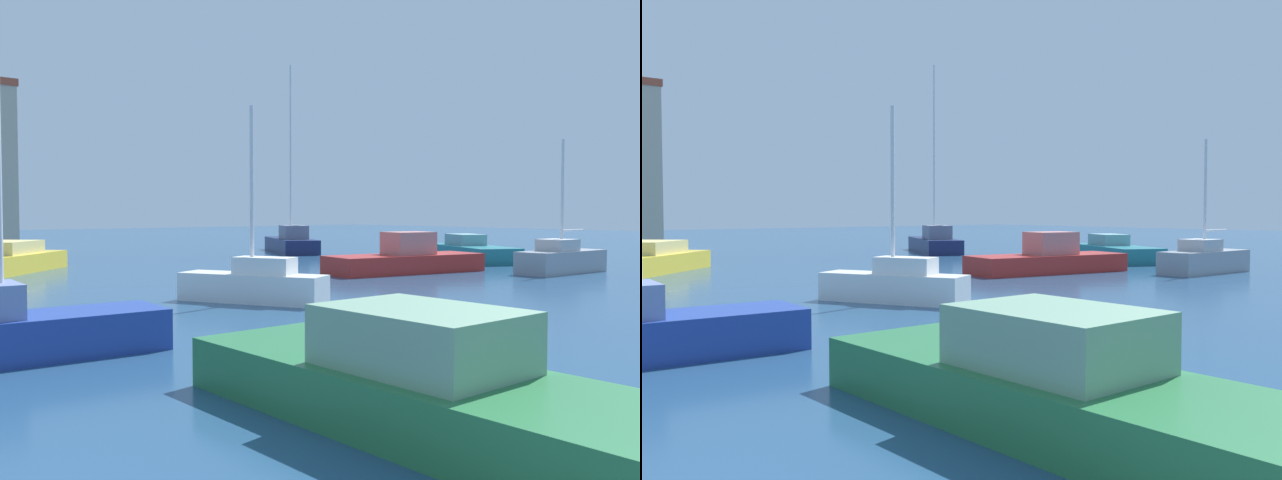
{
  "view_description": "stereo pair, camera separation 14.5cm",
  "coord_description": "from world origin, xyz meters",
  "views": [
    {
      "loc": [
        0.69,
        -3.85,
        2.77
      ],
      "look_at": [
        17.87,
        16.96,
        1.62
      ],
      "focal_mm": 38.4,
      "sensor_mm": 36.0,
      "label": 1
    },
    {
      "loc": [
        0.8,
        -3.94,
        2.77
      ],
      "look_at": [
        17.87,
        16.96,
        1.62
      ],
      "focal_mm": 38.4,
      "sensor_mm": 36.0,
      "label": 2
    }
  ],
  "objects": [
    {
      "name": "sailboat_navy_outer_mooring",
      "position": [
        28.31,
        32.63,
        0.67
      ],
      "size": [
        5.39,
        8.0,
        12.46
      ],
      "color": "#19234C",
      "rests_on": "water"
    },
    {
      "name": "motorboat_green_near_pier",
      "position": [
        7.14,
        2.1,
        0.55
      ],
      "size": [
        2.39,
        7.17,
        1.54
      ],
      "color": "#28703D",
      "rests_on": "water"
    },
    {
      "name": "sailboat_grey_far_left",
      "position": [
        28.31,
        12.73,
        0.61
      ],
      "size": [
        4.9,
        1.68,
        5.94
      ],
      "color": "gray",
      "rests_on": "water"
    },
    {
      "name": "motorboat_teal_far_right",
      "position": [
        31.14,
        19.96,
        0.52
      ],
      "size": [
        5.18,
        7.34,
        1.47
      ],
      "color": "#1E707A",
      "rests_on": "water"
    },
    {
      "name": "motorboat_red_behind_lamppost",
      "position": [
        23.16,
        17.35,
        0.57
      ],
      "size": [
        7.69,
        3.61,
        1.82
      ],
      "color": "#B22823",
      "rests_on": "water"
    },
    {
      "name": "sailboat_white_inner_mooring",
      "position": [
        12.26,
        13.3,
        0.57
      ],
      "size": [
        3.18,
        4.64,
        5.92
      ],
      "color": "white",
      "rests_on": "water"
    },
    {
      "name": "water",
      "position": [
        15.0,
        20.0,
        0.0
      ],
      "size": [
        160.0,
        160.0,
        0.0
      ],
      "primitive_type": "plane",
      "color": "navy",
      "rests_on": "ground"
    }
  ]
}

